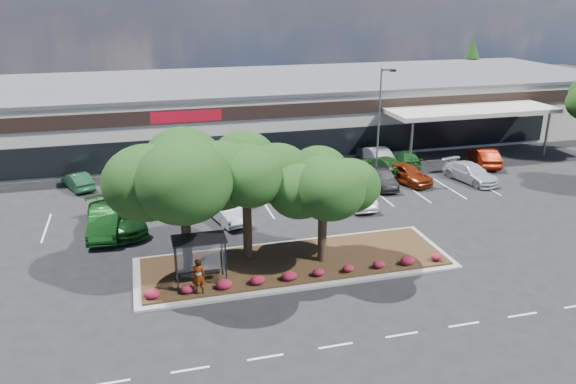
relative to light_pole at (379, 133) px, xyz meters
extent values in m
plane|color=black|center=(-8.69, -16.86, -4.06)|extent=(160.00, 160.00, 0.00)
cube|color=beige|center=(-8.69, 17.14, -1.06)|extent=(80.00, 20.00, 6.00)
cube|color=#4B4B4D|center=(-8.69, 17.14, 2.04)|extent=(80.40, 20.40, 0.30)
cube|color=black|center=(-8.69, 7.09, 0.74)|extent=(80.00, 0.25, 1.20)
cube|color=black|center=(-8.69, 7.09, -2.46)|extent=(60.00, 0.18, 2.60)
cube|color=#AF0C1E|center=(-14.69, 7.02, 0.74)|extent=(6.00, 0.12, 1.00)
cube|color=beige|center=(11.31, 4.64, 0.34)|extent=(16.00, 5.00, 0.40)
cylinder|color=slate|center=(4.31, 2.64, -1.96)|extent=(0.24, 0.24, 4.20)
cylinder|color=slate|center=(18.31, 2.64, -1.96)|extent=(0.24, 0.24, 4.20)
cube|color=gray|center=(-10.69, -12.86, -3.99)|extent=(18.00, 6.00, 0.15)
cube|color=#452D19|center=(-10.69, -12.86, -3.86)|extent=(17.20, 5.20, 0.12)
cube|color=silver|center=(-20.69, -20.86, -4.06)|extent=(1.60, 0.12, 0.01)
cube|color=silver|center=(-17.49, -20.86, -4.06)|extent=(1.60, 0.12, 0.01)
cube|color=silver|center=(-14.29, -20.86, -4.06)|extent=(1.60, 0.12, 0.01)
cube|color=silver|center=(-11.09, -20.86, -4.06)|extent=(1.60, 0.12, 0.01)
cube|color=silver|center=(-7.89, -20.86, -4.06)|extent=(1.60, 0.12, 0.01)
cube|color=silver|center=(-4.69, -20.86, -4.06)|extent=(1.60, 0.12, 0.01)
cube|color=silver|center=(-1.49, -20.86, -4.06)|extent=(1.60, 0.12, 0.01)
cube|color=silver|center=(-25.19, -3.36, -4.06)|extent=(0.12, 5.00, 0.01)
cube|color=silver|center=(-22.19, -3.36, -4.06)|extent=(0.12, 5.00, 0.01)
cube|color=silver|center=(-19.19, -3.36, -4.06)|extent=(0.12, 5.00, 0.01)
cube|color=silver|center=(-16.19, -3.36, -4.06)|extent=(0.12, 5.00, 0.01)
cube|color=silver|center=(-13.19, -3.36, -4.06)|extent=(0.12, 5.00, 0.01)
cube|color=silver|center=(-10.19, -3.36, -4.06)|extent=(0.12, 5.00, 0.01)
cube|color=silver|center=(-7.19, -3.36, -4.06)|extent=(0.12, 5.00, 0.01)
cube|color=silver|center=(-4.19, -3.36, -4.06)|extent=(0.12, 5.00, 0.01)
cube|color=silver|center=(-1.19, -3.36, -4.06)|extent=(0.12, 5.00, 0.01)
cube|color=silver|center=(1.81, -3.36, -4.06)|extent=(0.12, 5.00, 0.01)
cube|color=silver|center=(4.81, -3.36, -4.06)|extent=(0.12, 5.00, 0.01)
cube|color=silver|center=(7.81, -3.36, -4.06)|extent=(0.12, 5.00, 0.01)
cylinder|color=black|center=(-17.44, -13.41, -2.55)|extent=(0.08, 0.08, 2.50)
cylinder|color=black|center=(-14.94, -13.41, -2.55)|extent=(0.08, 0.08, 2.50)
cylinder|color=black|center=(-17.44, -14.71, -2.55)|extent=(0.08, 0.08, 2.50)
cylinder|color=black|center=(-14.94, -14.71, -2.55)|extent=(0.08, 0.08, 2.50)
cube|color=black|center=(-16.19, -14.06, -1.26)|extent=(2.75, 1.55, 0.10)
cube|color=silver|center=(-16.19, -13.41, -2.43)|extent=(2.30, 0.03, 2.00)
cube|color=black|center=(-16.19, -13.81, -3.35)|extent=(2.00, 0.35, 0.06)
cone|color=black|center=(25.31, 27.14, 0.44)|extent=(3.96, 3.96, 9.00)
imported|color=#594C47|center=(-16.42, -15.14, -2.83)|extent=(0.73, 0.49, 1.94)
cube|color=gray|center=(-0.11, -0.02, -3.86)|extent=(0.50, 0.50, 0.40)
cylinder|color=slate|center=(-0.11, -0.02, 0.74)|extent=(0.14, 0.14, 8.81)
cube|color=slate|center=(0.33, 0.08, 5.00)|extent=(0.93, 0.42, 0.14)
cube|color=black|center=(0.82, 0.19, 4.93)|extent=(0.51, 0.39, 0.18)
imported|color=#134315|center=(-20.62, -5.02, -3.21)|extent=(4.44, 6.35, 1.71)
imported|color=#185719|center=(-21.28, -5.51, -3.21)|extent=(2.21, 5.33, 1.72)
imported|color=#A6A8B1|center=(-13.45, -5.13, -3.27)|extent=(2.87, 5.09, 1.59)
imported|color=#BDBDBD|center=(-11.46, -1.34, -3.32)|extent=(4.02, 5.51, 1.48)
imported|color=#BBBBBB|center=(-3.84, -4.78, -3.27)|extent=(1.70, 4.81, 1.58)
imported|color=navy|center=(-4.65, -2.82, -3.25)|extent=(4.88, 6.46, 1.63)
imported|color=black|center=(-0.39, -1.51, -3.32)|extent=(1.84, 4.58, 1.48)
imported|color=maroon|center=(2.10, -1.11, -3.26)|extent=(3.42, 5.12, 1.62)
imported|color=silver|center=(7.37, -2.18, -3.32)|extent=(3.16, 5.48, 1.49)
imported|color=#184427|center=(-23.73, 4.33, -3.39)|extent=(2.92, 4.30, 1.34)
imported|color=silver|center=(-16.92, 4.83, -3.34)|extent=(2.66, 5.33, 1.45)
imported|color=#B9B9B9|center=(-13.20, 1.48, -3.26)|extent=(3.58, 5.94, 1.61)
imported|color=#585A60|center=(-8.67, 3.14, -3.26)|extent=(1.79, 4.92, 1.61)
imported|color=black|center=(-4.32, 2.83, -3.24)|extent=(3.56, 6.25, 1.64)
imported|color=#4F5056|center=(1.69, 4.30, -3.22)|extent=(1.90, 5.17, 1.69)
imported|color=#194317|center=(1.12, 1.47, -3.28)|extent=(3.67, 5.82, 1.57)
imported|color=#205523|center=(4.28, 3.14, -3.40)|extent=(2.84, 4.88, 1.33)
imported|color=maroon|center=(11.04, 1.52, -3.26)|extent=(3.00, 5.16, 1.61)
camera|label=1|loc=(-18.65, -40.66, 10.70)|focal=35.00mm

